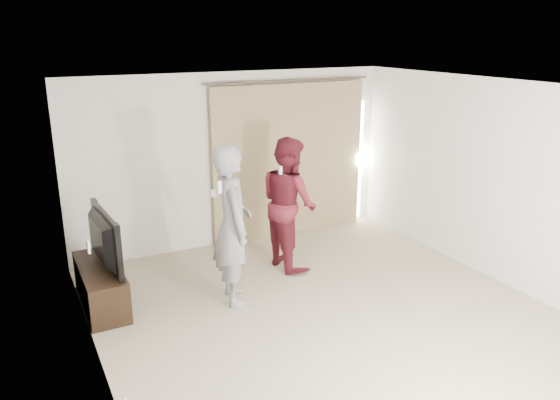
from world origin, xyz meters
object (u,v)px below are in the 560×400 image
(person_man, at_px, (232,225))
(person_woman, at_px, (289,203))
(tv_console, at_px, (101,286))
(tv, at_px, (96,240))

(person_man, distance_m, person_woman, 1.26)
(person_woman, bearing_deg, tv_console, -179.49)
(tv_console, bearing_deg, tv, 0.00)
(tv_console, distance_m, person_woman, 2.64)
(tv_console, xyz_separation_m, person_man, (1.46, -0.61, 0.72))
(tv, distance_m, person_man, 1.59)
(tv_console, height_order, person_man, person_man)
(person_man, bearing_deg, tv_console, 157.33)
(tv_console, relative_size, person_woman, 0.71)
(tv_console, relative_size, person_man, 0.66)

